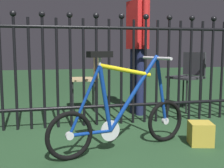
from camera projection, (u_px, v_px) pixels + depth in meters
The scene contains 7 objects.
ground_plane at pixel (116, 148), 2.53m from camera, with size 20.00×20.00×0.00m, color #224125.
iron_fence at pixel (93, 67), 3.22m from camera, with size 4.24×0.07×1.34m.
bicycle at pixel (122, 116), 2.46m from camera, with size 1.32×0.50×0.86m.
chair_tan at pixel (89, 75), 4.06m from camera, with size 0.41×0.41×0.84m.
chair_charcoal at pixel (189, 74), 4.09m from camera, with size 0.53×0.53×0.84m.
person_visitor at pixel (137, 35), 3.76m from camera, with size 0.24×0.47×1.76m.
display_crate at pixel (200, 133), 2.63m from camera, with size 0.20×0.20×0.21m, color #B29933.
Camera 1 is at (-0.58, -2.37, 0.88)m, focal length 45.53 mm.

